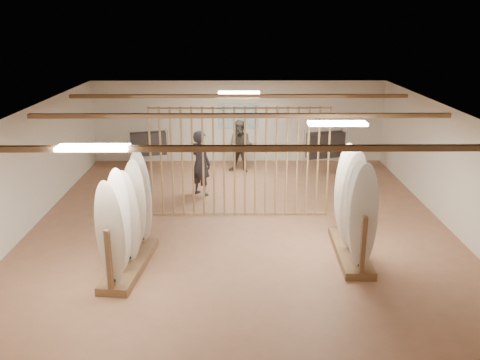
{
  "coord_description": "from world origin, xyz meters",
  "views": [
    {
      "loc": [
        -0.11,
        -11.3,
        4.81
      ],
      "look_at": [
        0.0,
        0.0,
        1.2
      ],
      "focal_mm": 38.0,
      "sensor_mm": 36.0,
      "label": 1
    }
  ],
  "objects_px": {
    "rack_left": "(128,235)",
    "clothing_rack_a": "(148,144)",
    "clothing_rack_b": "(325,145)",
    "shopper_a": "(200,159)",
    "rack_right": "(352,222)",
    "shopper_b": "(241,143)"
  },
  "relations": [
    {
      "from": "rack_left",
      "to": "clothing_rack_a",
      "type": "relative_size",
      "value": 1.75
    },
    {
      "from": "clothing_rack_b",
      "to": "shopper_a",
      "type": "bearing_deg",
      "value": -168.54
    },
    {
      "from": "rack_right",
      "to": "shopper_b",
      "type": "height_order",
      "value": "rack_right"
    },
    {
      "from": "shopper_b",
      "to": "clothing_rack_b",
      "type": "bearing_deg",
      "value": 17.14
    },
    {
      "from": "rack_right",
      "to": "clothing_rack_b",
      "type": "distance_m",
      "value": 6.04
    },
    {
      "from": "clothing_rack_a",
      "to": "clothing_rack_b",
      "type": "relative_size",
      "value": 0.93
    },
    {
      "from": "clothing_rack_b",
      "to": "shopper_b",
      "type": "bearing_deg",
      "value": 160.04
    },
    {
      "from": "clothing_rack_b",
      "to": "shopper_a",
      "type": "height_order",
      "value": "shopper_a"
    },
    {
      "from": "clothing_rack_a",
      "to": "shopper_a",
      "type": "relative_size",
      "value": 0.63
    },
    {
      "from": "shopper_a",
      "to": "shopper_b",
      "type": "distance_m",
      "value": 2.53
    },
    {
      "from": "clothing_rack_a",
      "to": "shopper_b",
      "type": "height_order",
      "value": "shopper_b"
    },
    {
      "from": "rack_right",
      "to": "clothing_rack_b",
      "type": "height_order",
      "value": "rack_right"
    },
    {
      "from": "rack_left",
      "to": "shopper_a",
      "type": "height_order",
      "value": "rack_left"
    },
    {
      "from": "clothing_rack_a",
      "to": "shopper_b",
      "type": "bearing_deg",
      "value": -21.0
    },
    {
      "from": "clothing_rack_a",
      "to": "shopper_b",
      "type": "relative_size",
      "value": 0.69
    },
    {
      "from": "rack_left",
      "to": "rack_right",
      "type": "bearing_deg",
      "value": 13.39
    },
    {
      "from": "rack_left",
      "to": "rack_right",
      "type": "relative_size",
      "value": 1.0
    },
    {
      "from": "rack_right",
      "to": "clothing_rack_a",
      "type": "bearing_deg",
      "value": 131.16
    },
    {
      "from": "shopper_b",
      "to": "rack_right",
      "type": "bearing_deg",
      "value": -49.84
    },
    {
      "from": "rack_right",
      "to": "shopper_a",
      "type": "height_order",
      "value": "rack_right"
    },
    {
      "from": "shopper_a",
      "to": "shopper_b",
      "type": "height_order",
      "value": "shopper_a"
    },
    {
      "from": "clothing_rack_a",
      "to": "shopper_b",
      "type": "xyz_separation_m",
      "value": [
        3.04,
        -0.35,
        0.1
      ]
    }
  ]
}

